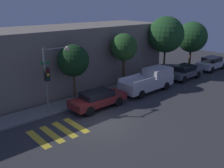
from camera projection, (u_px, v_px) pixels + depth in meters
name	position (u px, v px, depth m)	size (l,w,h in m)	color
ground_plane	(101.00, 123.00, 16.64)	(60.00, 60.00, 0.00)	#333335
sidewalk	(68.00, 104.00, 19.58)	(26.00, 1.93, 0.14)	slate
building_row	(39.00, 61.00, 21.86)	(26.00, 6.00, 5.58)	slate
crosswalk	(58.00, 132.00, 15.45)	(3.09, 2.60, 0.00)	gold
traffic_light_pole	(52.00, 70.00, 17.05)	(2.31, 0.56, 4.80)	slate
sedan_near_corner	(98.00, 99.00, 18.79)	(4.47, 1.76, 1.34)	maroon
pickup_truck	(149.00, 80.00, 22.42)	(5.42, 1.94, 1.95)	#BCBCC1
sedan_middle	(185.00, 72.00, 26.06)	(4.22, 1.79, 1.48)	#4C5156
sedan_far_end	(212.00, 63.00, 29.66)	(4.49, 1.75, 1.56)	#B7BABF
tree_near_corner	(73.00, 61.00, 19.15)	(2.48, 2.48, 4.65)	#4C3823
tree_midblock	(124.00, 47.00, 22.42)	(2.46, 2.46, 5.07)	#42301E
tree_far_end	(166.00, 35.00, 26.06)	(3.76, 3.76, 6.36)	#42301E
tree_behind_truck	(192.00, 37.00, 29.47)	(3.58, 3.58, 5.59)	#4C3823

